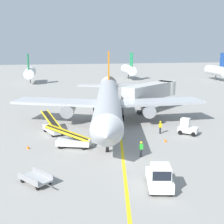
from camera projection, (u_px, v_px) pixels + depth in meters
ground_plane at (119, 160)px, 30.26m from camera, size 300.00×300.00×0.00m
taxi_line_yellow at (121, 144)px, 35.28m from camera, size 14.72×78.74×0.01m
airliner at (108, 101)px, 43.67m from camera, size 28.14×35.20×10.10m
jet_bridge at (154, 91)px, 52.02m from camera, size 11.51×9.98×4.85m
pushback_tug at (160, 177)px, 24.13m from camera, size 2.60×3.91×2.20m
baggage_tug_near_wing at (187, 127)px, 38.82m from camera, size 2.68×2.52×2.10m
belt_loader_forward_hold at (72, 141)px, 33.94m from camera, size 5.15×2.70×2.59m
belt_loader_aft_hold at (53, 127)px, 39.33m from camera, size 3.06×5.10×2.59m
baggage_cart_loaded at (36, 179)px, 25.12m from camera, size 3.01×3.42×0.94m
ground_crew_marshaller at (141, 149)px, 31.00m from camera, size 0.36×0.24×1.70m
ground_crew_wing_walker at (160, 127)px, 39.13m from camera, size 0.36×0.24×1.70m
safety_cone_nose_left at (165, 140)px, 35.95m from camera, size 0.36×0.36×0.44m
safety_cone_nose_right at (28, 147)px, 33.56m from camera, size 0.36×0.36×0.44m
distant_aircraft_far_left at (30, 72)px, 89.09m from camera, size 3.00×10.10×8.80m
distant_aircraft_mid_left at (129, 69)px, 99.31m from camera, size 3.00×10.10×8.80m
distant_aircraft_mid_right at (216, 70)px, 96.12m from camera, size 3.00×10.10×8.80m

